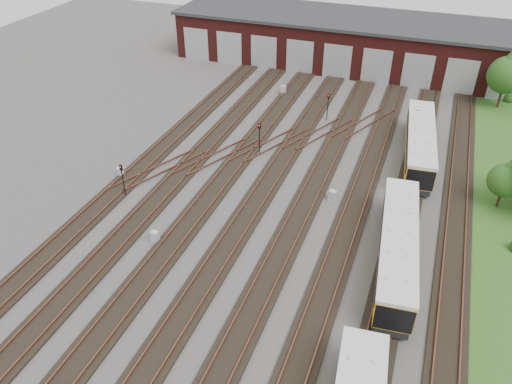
% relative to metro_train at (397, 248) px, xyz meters
% --- Properties ---
extents(ground, '(120.00, 120.00, 0.00)m').
position_rel_metro_train_xyz_m(ground, '(-10.00, -0.45, -1.77)').
color(ground, '#413F3D').
rests_on(ground, ground).
extents(track_network, '(30.40, 70.00, 0.33)m').
position_rel_metro_train_xyz_m(track_network, '(-10.17, 0.14, -1.66)').
color(track_network, black).
rests_on(track_network, ground).
extents(maintenance_shed, '(51.00, 12.50, 6.35)m').
position_rel_metro_train_xyz_m(maintenance_shed, '(-10.01, 39.53, 1.43)').
color(maintenance_shed, '#4A1512').
rests_on(maintenance_shed, ground).
extents(metro_train, '(3.76, 45.79, 2.81)m').
position_rel_metro_train_xyz_m(metro_train, '(0.00, 0.00, 0.00)').
color(metro_train, black).
rests_on(metro_train, ground).
extents(signal_mast_0, '(0.26, 0.24, 3.14)m').
position_rel_metro_train_xyz_m(signal_mast_0, '(-22.85, 0.82, 0.24)').
color(signal_mast_0, black).
rests_on(signal_mast_0, ground).
extents(signal_mast_1, '(0.27, 0.26, 3.40)m').
position_rel_metro_train_xyz_m(signal_mast_1, '(-14.48, 11.45, 0.40)').
color(signal_mast_1, black).
rests_on(signal_mast_1, ground).
extents(signal_mast_2, '(0.23, 0.22, 3.07)m').
position_rel_metro_train_xyz_m(signal_mast_2, '(-10.15, 21.18, 0.18)').
color(signal_mast_2, black).
rests_on(signal_mast_2, ground).
extents(signal_mast_3, '(0.28, 0.27, 3.17)m').
position_rel_metro_train_xyz_m(signal_mast_3, '(-0.84, 20.22, 0.25)').
color(signal_mast_3, black).
rests_on(signal_mast_3, ground).
extents(relay_cabinet_0, '(0.67, 0.62, 0.92)m').
position_rel_metro_train_xyz_m(relay_cabinet_0, '(-25.00, 3.36, -1.31)').
color(relay_cabinet_0, '#ABAEB0').
rests_on(relay_cabinet_0, ground).
extents(relay_cabinet_1, '(0.64, 0.54, 1.03)m').
position_rel_metro_train_xyz_m(relay_cabinet_1, '(-16.87, 26.33, -1.25)').
color(relay_cabinet_1, '#ABAEB0').
rests_on(relay_cabinet_1, ground).
extents(relay_cabinet_2, '(0.61, 0.52, 0.94)m').
position_rel_metro_train_xyz_m(relay_cabinet_2, '(-17.40, -3.57, -1.30)').
color(relay_cabinet_2, '#ABAEB0').
rests_on(relay_cabinet_2, ground).
extents(relay_cabinet_3, '(0.71, 0.66, 0.95)m').
position_rel_metro_train_xyz_m(relay_cabinet_3, '(-0.63, 19.41, -1.30)').
color(relay_cabinet_3, '#ABAEB0').
rests_on(relay_cabinet_3, ground).
extents(relay_cabinet_4, '(0.70, 0.64, 0.97)m').
position_rel_metro_train_xyz_m(relay_cabinet_4, '(-6.04, 6.44, -1.29)').
color(relay_cabinet_4, '#ABAEB0').
rests_on(relay_cabinet_4, ground).
extents(tree_0, '(4.16, 4.16, 6.89)m').
position_rel_metro_train_xyz_m(tree_0, '(7.55, 31.32, 2.66)').
color(tree_0, black).
rests_on(tree_0, ground).
extents(tree_3, '(2.80, 2.80, 4.65)m').
position_rel_metro_train_xyz_m(tree_3, '(7.08, 10.38, 1.21)').
color(tree_3, black).
rests_on(tree_3, ground).
extents(bush_2, '(1.33, 1.33, 1.33)m').
position_rel_metro_train_xyz_m(bush_2, '(8.89, 33.55, -1.10)').
color(bush_2, '#1F4714').
rests_on(bush_2, ground).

